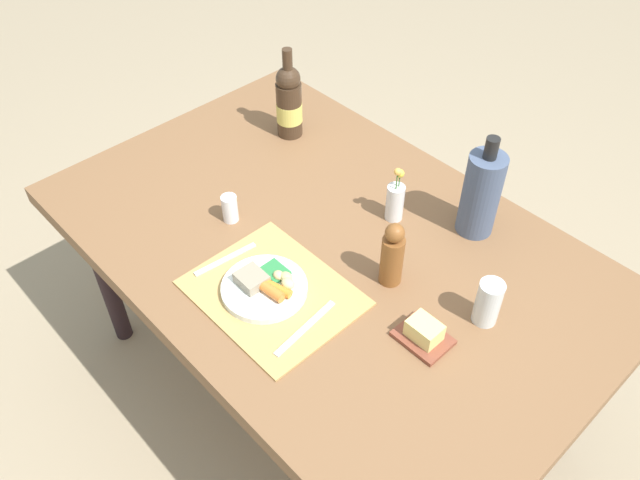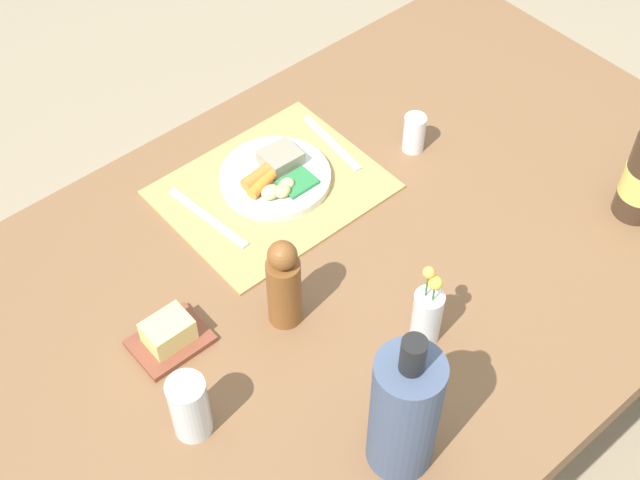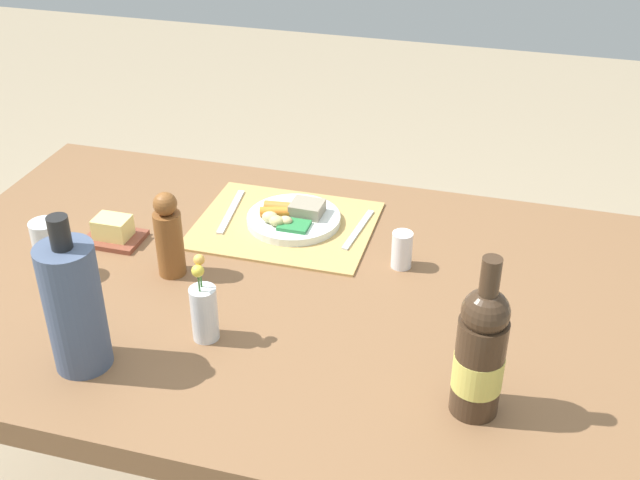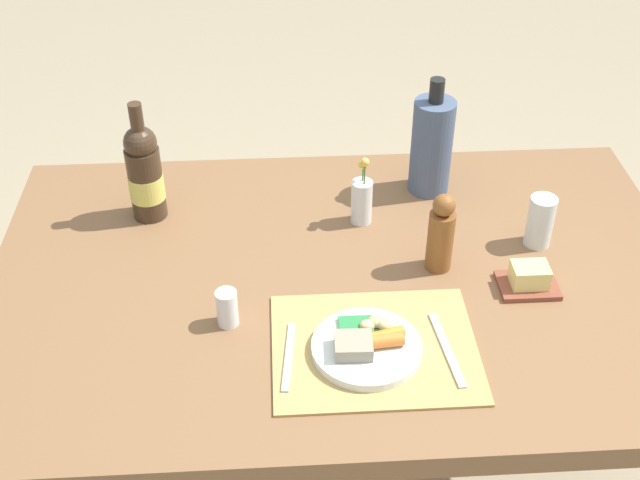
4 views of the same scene
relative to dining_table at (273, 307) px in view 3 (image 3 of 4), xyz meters
The scene contains 12 objects.
dining_table is the anchor object (origin of this frame).
placemat 0.25m from the dining_table, 78.74° to the right, with size 0.42×0.34×0.01m, color tan.
dinner_plate 0.26m from the dining_table, 83.15° to the right, with size 0.22×0.22×0.05m.
fork 0.29m from the dining_table, 116.70° to the right, with size 0.01×0.19×0.01m, color silver.
knife 0.33m from the dining_table, 53.08° to the right, with size 0.02×0.21×0.01m, color silver.
flower_vase 0.25m from the dining_table, 72.82° to the left, with size 0.05×0.05×0.18m.
cooler_bottle 0.46m from the dining_table, 53.40° to the left, with size 0.10×0.10×0.31m.
butter_dish 0.42m from the dining_table, ahead, with size 0.13×0.10×0.06m.
salt_shaker 0.31m from the dining_table, 150.79° to the right, with size 0.05×0.05×0.08m, color white.
pepper_mill 0.27m from the dining_table, ahead, with size 0.06×0.06×0.20m.
wine_bottle 0.56m from the dining_table, 149.72° to the left, with size 0.09×0.09×0.31m.
water_tumbler 0.49m from the dining_table, 11.05° to the left, with size 0.06×0.06×0.13m.
Camera 3 is at (-0.48, 1.33, 1.70)m, focal length 44.89 mm.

